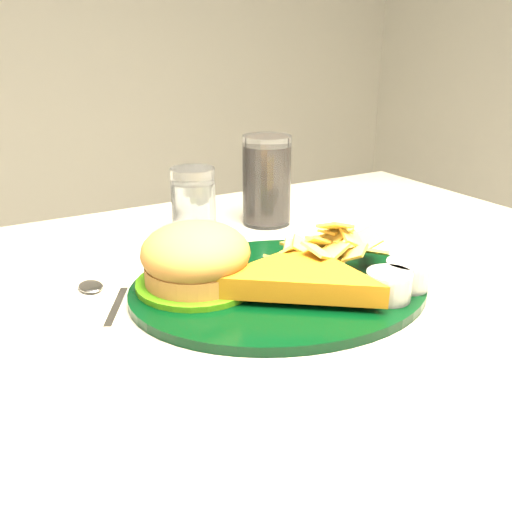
{
  "coord_description": "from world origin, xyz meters",
  "views": [
    {
      "loc": [
        -0.26,
        -0.54,
        1.03
      ],
      "look_at": [
        0.04,
        -0.02,
        0.8
      ],
      "focal_mm": 40.0,
      "sensor_mm": 36.0,
      "label": 1
    }
  ],
  "objects_px": {
    "cola_glass": "(267,181)",
    "fork_napkin": "(363,277)",
    "water_glass": "(194,203)",
    "dinner_plate": "(280,260)"
  },
  "relations": [
    {
      "from": "cola_glass",
      "to": "fork_napkin",
      "type": "relative_size",
      "value": 0.86
    },
    {
      "from": "fork_napkin",
      "to": "cola_glass",
      "type": "bearing_deg",
      "value": 60.98
    },
    {
      "from": "water_glass",
      "to": "cola_glass",
      "type": "relative_size",
      "value": 0.74
    },
    {
      "from": "dinner_plate",
      "to": "water_glass",
      "type": "bearing_deg",
      "value": 103.36
    },
    {
      "from": "dinner_plate",
      "to": "fork_napkin",
      "type": "height_order",
      "value": "dinner_plate"
    },
    {
      "from": "dinner_plate",
      "to": "cola_glass",
      "type": "xyz_separation_m",
      "value": [
        0.12,
        0.23,
        0.03
      ]
    },
    {
      "from": "dinner_plate",
      "to": "water_glass",
      "type": "distance_m",
      "value": 0.23
    },
    {
      "from": "cola_glass",
      "to": "fork_napkin",
      "type": "distance_m",
      "value": 0.26
    },
    {
      "from": "water_glass",
      "to": "fork_napkin",
      "type": "bearing_deg",
      "value": -67.19
    },
    {
      "from": "dinner_plate",
      "to": "cola_glass",
      "type": "height_order",
      "value": "cola_glass"
    }
  ]
}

